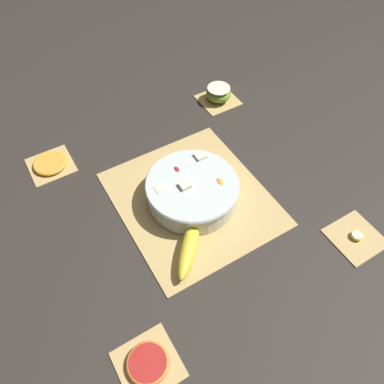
{
  "coord_description": "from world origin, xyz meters",
  "views": [
    {
      "loc": [
        0.52,
        -0.31,
        0.81
      ],
      "look_at": [
        0.0,
        0.0,
        0.03
      ],
      "focal_mm": 35.0,
      "sensor_mm": 36.0,
      "label": 1
    }
  ],
  "objects_px": {
    "whole_banana": "(189,246)",
    "apple_half": "(218,93)",
    "fruit_salad_bowl": "(192,189)",
    "banana_coin_single": "(357,236)",
    "orange_slice_whole": "(50,163)",
    "grapefruit_slice": "(148,363)"
  },
  "relations": [
    {
      "from": "whole_banana",
      "to": "apple_half",
      "type": "xyz_separation_m",
      "value": [
        -0.44,
        0.37,
        0.0
      ]
    },
    {
      "from": "fruit_salad_bowl",
      "to": "whole_banana",
      "type": "xyz_separation_m",
      "value": [
        0.13,
        -0.09,
        -0.02
      ]
    },
    {
      "from": "fruit_salad_bowl",
      "to": "banana_coin_single",
      "type": "bearing_deg",
      "value": 42.66
    },
    {
      "from": "orange_slice_whole",
      "to": "banana_coin_single",
      "type": "relative_size",
      "value": 3.12
    },
    {
      "from": "orange_slice_whole",
      "to": "grapefruit_slice",
      "type": "bearing_deg",
      "value": 0.0
    },
    {
      "from": "apple_half",
      "to": "banana_coin_single",
      "type": "relative_size",
      "value": 2.69
    },
    {
      "from": "whole_banana",
      "to": "apple_half",
      "type": "bearing_deg",
      "value": 139.86
    },
    {
      "from": "orange_slice_whole",
      "to": "banana_coin_single",
      "type": "distance_m",
      "value": 0.85
    },
    {
      "from": "fruit_salad_bowl",
      "to": "orange_slice_whole",
      "type": "distance_m",
      "value": 0.43
    },
    {
      "from": "banana_coin_single",
      "to": "grapefruit_slice",
      "type": "relative_size",
      "value": 0.35
    },
    {
      "from": "orange_slice_whole",
      "to": "banana_coin_single",
      "type": "bearing_deg",
      "value": 42.7
    },
    {
      "from": "grapefruit_slice",
      "to": "orange_slice_whole",
      "type": "bearing_deg",
      "value": 180.0
    },
    {
      "from": "apple_half",
      "to": "orange_slice_whole",
      "type": "bearing_deg",
      "value": -90.0
    },
    {
      "from": "fruit_salad_bowl",
      "to": "apple_half",
      "type": "relative_size",
      "value": 2.97
    },
    {
      "from": "orange_slice_whole",
      "to": "whole_banana",
      "type": "bearing_deg",
      "value": 24.47
    },
    {
      "from": "orange_slice_whole",
      "to": "banana_coin_single",
      "type": "height_order",
      "value": "orange_slice_whole"
    },
    {
      "from": "fruit_salad_bowl",
      "to": "banana_coin_single",
      "type": "distance_m",
      "value": 0.43
    },
    {
      "from": "whole_banana",
      "to": "grapefruit_slice",
      "type": "relative_size",
      "value": 1.82
    },
    {
      "from": "banana_coin_single",
      "to": "grapefruit_slice",
      "type": "bearing_deg",
      "value": -90.0
    },
    {
      "from": "whole_banana",
      "to": "apple_half",
      "type": "distance_m",
      "value": 0.58
    },
    {
      "from": "whole_banana",
      "to": "grapefruit_slice",
      "type": "height_order",
      "value": "whole_banana"
    },
    {
      "from": "whole_banana",
      "to": "orange_slice_whole",
      "type": "xyz_separation_m",
      "value": [
        -0.44,
        -0.2,
        -0.01
      ]
    }
  ]
}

